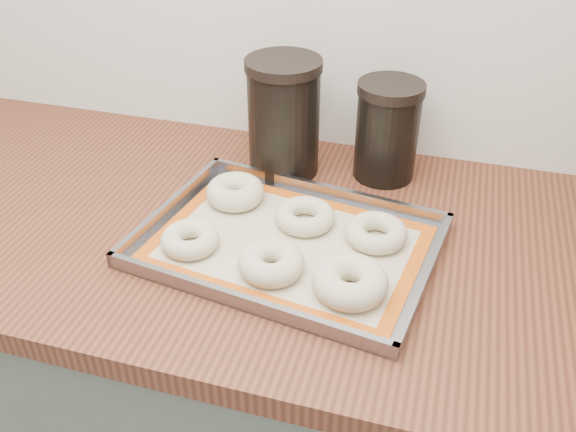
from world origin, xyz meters
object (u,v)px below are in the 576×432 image
(bagel_front_left, at_px, (190,239))
(bagel_back_right, at_px, (376,233))
(bagel_front_mid, at_px, (271,263))
(bagel_back_mid, at_px, (305,216))
(canister_left, at_px, (284,117))
(bagel_back_left, at_px, (235,192))
(baking_tray, at_px, (288,243))
(bagel_front_right, at_px, (350,282))
(canister_mid, at_px, (387,131))

(bagel_front_left, height_order, bagel_back_right, same)
(bagel_front_mid, xyz_separation_m, bagel_back_right, (0.14, 0.12, -0.00))
(bagel_back_mid, bearing_deg, canister_left, 117.04)
(bagel_back_mid, xyz_separation_m, canister_left, (-0.09, 0.17, 0.09))
(bagel_front_left, height_order, bagel_front_mid, bagel_front_mid)
(bagel_back_mid, bearing_deg, bagel_back_left, 166.28)
(bagel_back_left, distance_m, canister_left, 0.17)
(baking_tray, distance_m, bagel_back_mid, 0.06)
(baking_tray, xyz_separation_m, bagel_front_right, (0.12, -0.09, 0.02))
(bagel_back_mid, height_order, canister_left, canister_left)
(bagel_back_left, bearing_deg, bagel_front_right, -36.76)
(bagel_front_right, height_order, bagel_back_left, bagel_front_right)
(bagel_back_left, bearing_deg, bagel_front_mid, -54.71)
(baking_tray, bearing_deg, canister_mid, 67.37)
(bagel_front_left, distance_m, canister_left, 0.31)
(bagel_front_mid, distance_m, bagel_back_right, 0.19)
(baking_tray, distance_m, bagel_back_left, 0.16)
(bagel_front_mid, relative_size, canister_mid, 0.54)
(bagel_back_left, distance_m, canister_mid, 0.30)
(bagel_back_right, xyz_separation_m, canister_mid, (-0.02, 0.22, 0.07))
(canister_mid, bearing_deg, baking_tray, -112.63)
(baking_tray, height_order, bagel_front_left, bagel_front_left)
(bagel_front_left, height_order, bagel_back_mid, same)
(bagel_front_mid, xyz_separation_m, canister_left, (-0.07, 0.31, 0.09))
(bagel_back_left, distance_m, bagel_back_right, 0.26)
(bagel_front_right, bearing_deg, bagel_back_left, 143.24)
(bagel_back_right, bearing_deg, canister_mid, 95.76)
(bagel_front_left, xyz_separation_m, bagel_back_right, (0.28, 0.10, -0.00))
(bagel_front_right, xyz_separation_m, canister_mid, (-0.01, 0.36, 0.07))
(bagel_back_left, relative_size, canister_mid, 0.55)
(bagel_front_left, relative_size, bagel_back_right, 0.93)
(bagel_front_mid, relative_size, bagel_back_left, 0.97)
(canister_left, bearing_deg, bagel_back_mid, -62.96)
(bagel_front_right, bearing_deg, bagel_back_right, 83.40)
(baking_tray, height_order, bagel_back_mid, bagel_back_mid)
(canister_mid, bearing_deg, bagel_front_mid, -108.72)
(bagel_back_mid, xyz_separation_m, bagel_back_right, (0.12, -0.01, 0.00))
(canister_left, distance_m, canister_mid, 0.19)
(baking_tray, bearing_deg, bagel_front_right, -36.19)
(baking_tray, xyz_separation_m, canister_mid, (0.11, 0.27, 0.09))
(bagel_back_right, bearing_deg, bagel_front_left, -160.34)
(baking_tray, bearing_deg, bagel_back_left, 142.71)
(bagel_back_mid, bearing_deg, bagel_front_mid, -96.76)
(bagel_front_mid, height_order, canister_mid, canister_mid)
(bagel_front_left, relative_size, canister_mid, 0.50)
(bagel_front_left, distance_m, bagel_back_right, 0.30)
(bagel_front_right, relative_size, bagel_back_mid, 1.11)
(bagel_front_left, relative_size, canister_left, 0.42)
(bagel_back_left, distance_m, bagel_back_mid, 0.14)
(bagel_front_mid, bearing_deg, bagel_front_left, 170.83)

